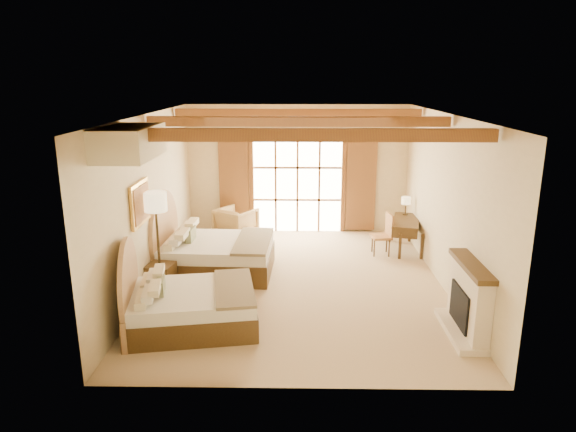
{
  "coord_description": "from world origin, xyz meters",
  "views": [
    {
      "loc": [
        -0.02,
        -9.25,
        3.85
      ],
      "look_at": [
        -0.18,
        0.2,
        1.28
      ],
      "focal_mm": 32.0,
      "sensor_mm": 36.0,
      "label": 1
    }
  ],
  "objects_px": {
    "bed_near": "(182,303)",
    "bed_far": "(208,252)",
    "armchair": "(236,223)",
    "desk": "(405,234)",
    "nightstand": "(161,279)"
  },
  "relations": [
    {
      "from": "bed_far",
      "to": "armchair",
      "type": "xyz_separation_m",
      "value": [
        0.3,
        2.25,
        -0.06
      ]
    },
    {
      "from": "bed_near",
      "to": "bed_far",
      "type": "height_order",
      "value": "bed_far"
    },
    {
      "from": "desk",
      "to": "armchair",
      "type": "bearing_deg",
      "value": -177.16
    },
    {
      "from": "bed_near",
      "to": "armchair",
      "type": "relative_size",
      "value": 2.62
    },
    {
      "from": "bed_far",
      "to": "desk",
      "type": "height_order",
      "value": "bed_far"
    },
    {
      "from": "bed_near",
      "to": "bed_far",
      "type": "distance_m",
      "value": 2.33
    },
    {
      "from": "bed_near",
      "to": "bed_far",
      "type": "relative_size",
      "value": 0.98
    },
    {
      "from": "bed_far",
      "to": "desk",
      "type": "distance_m",
      "value": 4.52
    },
    {
      "from": "bed_far",
      "to": "armchair",
      "type": "distance_m",
      "value": 2.28
    },
    {
      "from": "armchair",
      "to": "desk",
      "type": "bearing_deg",
      "value": -158.42
    },
    {
      "from": "nightstand",
      "to": "armchair",
      "type": "xyz_separation_m",
      "value": [
        1.0,
        3.3,
        0.11
      ]
    },
    {
      "from": "bed_far",
      "to": "armchair",
      "type": "relative_size",
      "value": 2.69
    },
    {
      "from": "bed_far",
      "to": "nightstand",
      "type": "height_order",
      "value": "bed_far"
    },
    {
      "from": "bed_near",
      "to": "armchair",
      "type": "bearing_deg",
      "value": 76.35
    },
    {
      "from": "bed_far",
      "to": "desk",
      "type": "xyz_separation_m",
      "value": [
        4.27,
        1.48,
        -0.06
      ]
    }
  ]
}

